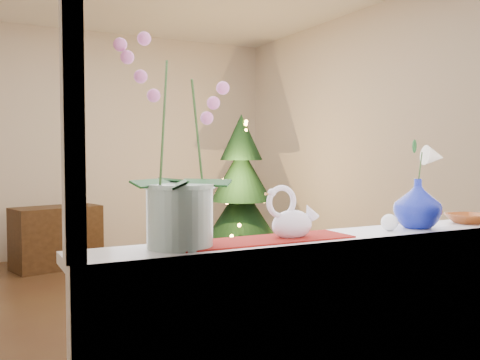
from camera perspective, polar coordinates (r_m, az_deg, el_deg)
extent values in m
plane|color=#3D2419|center=(4.48, -8.57, -13.23)|extent=(5.00, 5.00, 0.00)
cube|color=beige|center=(6.72, -15.45, 3.75)|extent=(4.50, 0.10, 2.70)
cube|color=beige|center=(2.09, 13.57, 5.68)|extent=(4.50, 0.10, 2.70)
cube|color=beige|center=(5.45, 14.42, 3.96)|extent=(0.10, 5.00, 2.70)
cube|color=white|center=(2.26, 12.58, -18.01)|extent=(2.20, 0.08, 0.88)
cube|color=white|center=(2.21, 11.22, -6.14)|extent=(2.20, 0.26, 0.04)
cube|color=maroon|center=(2.00, 2.59, -6.40)|extent=(0.70, 0.20, 0.01)
imported|color=navy|center=(2.44, 18.43, -2.01)|extent=(0.28, 0.28, 0.25)
sphere|color=white|center=(2.33, 15.66, -4.38)|extent=(0.09, 0.09, 0.07)
imported|color=#8E4117|center=(2.69, 23.09, -3.87)|extent=(0.18, 0.18, 0.04)
cube|color=black|center=(6.11, -19.00, -5.80)|extent=(0.97, 0.65, 0.66)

